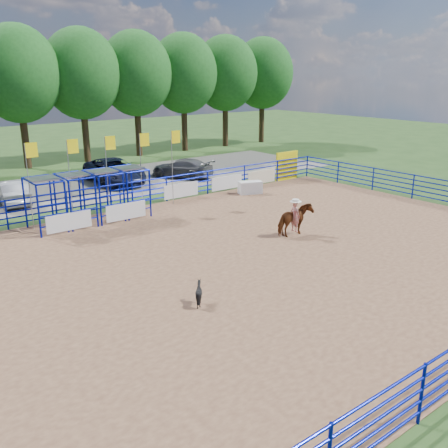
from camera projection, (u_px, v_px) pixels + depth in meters
The scene contains 12 objects.
ground at pixel (235, 261), 20.19m from camera, with size 120.00×120.00×0.00m, color #315120.
arena_dirt at pixel (235, 261), 20.19m from camera, with size 30.00×20.00×0.02m, color #896144.
gravel_strip at pixel (72, 188), 32.99m from camera, with size 40.00×10.00×0.01m, color slate.
announcer_table at pixel (250, 187), 31.25m from camera, with size 1.45×0.68×0.77m, color silver.
horse_and_rider at pixel (295, 218), 23.09m from camera, with size 1.78×0.83×2.47m.
calf at pixel (199, 293), 16.37m from camera, with size 0.61×0.68×0.75m, color black.
car_b at pixel (13, 192), 28.81m from camera, with size 1.48×4.24×1.40m, color gray.
car_c at pixel (114, 171), 34.18m from camera, with size 2.71×5.89×1.64m, color black.
car_d at pixel (182, 168), 36.07m from camera, with size 1.88×4.63×1.34m, color #57575A.
perimeter_fence at pixel (235, 244), 19.97m from camera, with size 30.10×20.10×1.50m.
chute_assembly at pixel (96, 197), 25.36m from camera, with size 19.32×2.41×4.20m.
treeline at pixel (17, 69), 37.56m from camera, with size 56.40×6.40×11.24m.
Camera 1 is at (-11.97, -14.58, 7.36)m, focal length 40.00 mm.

